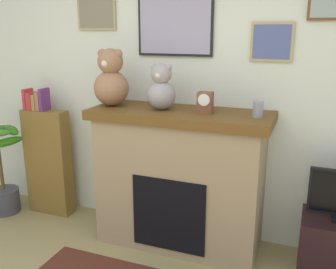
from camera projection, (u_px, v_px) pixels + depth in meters
back_wall at (179, 92)px, 3.42m from camera, size 5.20×0.15×2.60m
fireplace at (180, 178)px, 3.26m from camera, size 1.50×0.60×1.21m
bookshelf at (48, 159)px, 3.84m from camera, size 0.47×0.16×1.30m
potted_plant at (1, 175)px, 3.87m from camera, size 0.55×0.56×0.94m
candle_jar at (258, 109)px, 2.85m from camera, size 0.08×0.08×0.12m
mantel_clock at (205, 102)px, 2.99m from camera, size 0.12×0.09×0.17m
teddy_bear_brown at (111, 80)px, 3.24m from camera, size 0.30×0.30×0.49m
teddy_bear_grey at (161, 89)px, 3.09m from camera, size 0.24×0.24×0.38m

